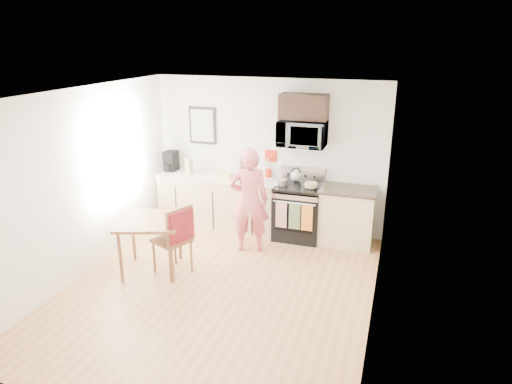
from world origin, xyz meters
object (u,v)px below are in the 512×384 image
(microwave, at_px, (302,134))
(cake, at_px, (311,185))
(person, at_px, (249,200))
(dining_table, at_px, (150,225))
(chair, at_px, (178,232))
(range, at_px, (298,213))

(microwave, bearing_deg, cake, -38.43)
(person, distance_m, cake, 1.06)
(person, xyz_separation_m, cake, (0.83, 0.65, 0.13))
(dining_table, relative_size, cake, 3.77)
(person, bearing_deg, microwave, -145.81)
(person, xyz_separation_m, chair, (-0.67, -1.10, -0.16))
(person, relative_size, dining_table, 1.79)
(chair, bearing_deg, person, 83.26)
(dining_table, bearing_deg, microwave, 47.26)
(range, height_order, microwave, microwave)
(range, height_order, person, person)
(range, bearing_deg, chair, -125.53)
(range, relative_size, cake, 4.69)
(person, relative_size, chair, 1.60)
(range, relative_size, microwave, 1.53)
(range, bearing_deg, cake, -15.58)
(cake, bearing_deg, microwave, 141.57)
(range, xyz_separation_m, dining_table, (-1.74, -1.78, 0.27))
(microwave, xyz_separation_m, person, (-0.63, -0.81, -0.93))
(cake, bearing_deg, dining_table, -138.44)
(microwave, height_order, cake, microwave)
(microwave, distance_m, dining_table, 2.78)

